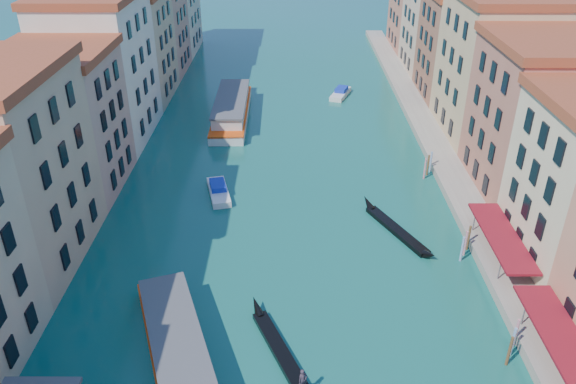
# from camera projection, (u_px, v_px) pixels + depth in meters

# --- Properties ---
(left_bank_palazzos) EXTENTS (12.80, 128.40, 21.00)m
(left_bank_palazzos) POSITION_uv_depth(u_px,v_px,m) (88.00, 87.00, 75.02)
(left_bank_palazzos) COLOR beige
(left_bank_palazzos) RESTS_ON ground
(right_bank_palazzos) EXTENTS (12.80, 128.40, 21.00)m
(right_bank_palazzos) POSITION_uv_depth(u_px,v_px,m) (506.00, 87.00, 75.03)
(right_bank_palazzos) COLOR brown
(right_bank_palazzos) RESTS_ON ground
(quay) EXTENTS (4.00, 140.00, 1.00)m
(quay) POSITION_uv_depth(u_px,v_px,m) (437.00, 149.00, 79.56)
(quay) COLOR gray
(quay) RESTS_ON ground
(restaurant_awnings) EXTENTS (3.20, 44.55, 3.12)m
(restaurant_awnings) POSITION_uv_depth(u_px,v_px,m) (572.00, 356.00, 41.66)
(restaurant_awnings) COLOR maroon
(restaurant_awnings) RESTS_ON ground
(mooring_poles_right) EXTENTS (1.44, 54.24, 3.20)m
(mooring_poles_right) POSITION_uv_depth(u_px,v_px,m) (501.00, 320.00, 47.56)
(mooring_poles_right) COLOR #4F341B
(mooring_poles_right) RESTS_ON ground
(vaporetto_near) EXTENTS (10.33, 19.05, 2.78)m
(vaporetto_near) POSITION_uv_depth(u_px,v_px,m) (177.00, 348.00, 44.75)
(vaporetto_near) COLOR silver
(vaporetto_near) RESTS_ON ground
(vaporetto_far) EXTENTS (5.53, 22.95, 3.40)m
(vaporetto_far) POSITION_uv_depth(u_px,v_px,m) (232.00, 108.00, 90.92)
(vaporetto_far) COLOR silver
(vaporetto_far) RESTS_ON ground
(gondola_fore) EXTENTS (6.22, 12.54, 2.65)m
(gondola_fore) POSITION_uv_depth(u_px,v_px,m) (281.00, 351.00, 45.54)
(gondola_fore) COLOR black
(gondola_fore) RESTS_ON ground
(gondola_far) EXTENTS (6.92, 12.62, 1.92)m
(gondola_far) POSITION_uv_depth(u_px,v_px,m) (395.00, 228.00, 61.79)
(gondola_far) COLOR black
(gondola_far) RESTS_ON ground
(motorboat_mid) EXTENTS (3.78, 7.26, 1.44)m
(motorboat_mid) POSITION_uv_depth(u_px,v_px,m) (218.00, 190.00, 68.88)
(motorboat_mid) COLOR white
(motorboat_mid) RESTS_ON ground
(motorboat_far) EXTENTS (4.39, 7.27, 1.44)m
(motorboat_far) POSITION_uv_depth(u_px,v_px,m) (341.00, 93.00, 100.54)
(motorboat_far) COLOR silver
(motorboat_far) RESTS_ON ground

